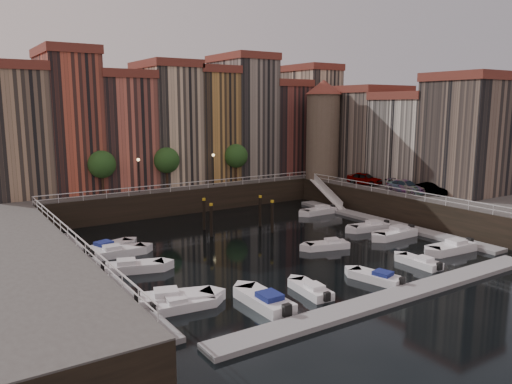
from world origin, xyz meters
TOP-DOWN VIEW (x-y plane):
  - ground at (0.00, 0.00)m, footprint 200.00×200.00m
  - quay_far at (0.00, 26.00)m, footprint 80.00×20.00m
  - quay_right at (28.00, -2.00)m, footprint 20.00×36.00m
  - dock_left at (-16.20, -1.00)m, footprint 2.00×28.00m
  - dock_right at (16.20, -1.00)m, footprint 2.00×28.00m
  - dock_near at (0.00, -17.00)m, footprint 30.00×2.00m
  - mountains at (1.72, 110.00)m, footprint 145.00×100.00m
  - far_terrace at (3.31, 23.50)m, footprint 48.70×10.30m
  - right_terrace at (26.50, 3.80)m, footprint 9.30×24.30m
  - corner_tower at (20.00, 14.50)m, footprint 5.20×5.20m
  - promenade_trees at (-1.33, 18.20)m, footprint 21.20×3.20m
  - street_lamps at (-1.00, 17.20)m, footprint 10.36×0.36m
  - railings at (0.00, 4.88)m, footprint 36.08×34.04m
  - gangway at (17.10, 10.00)m, footprint 2.78×8.32m
  - mooring_pilings at (0.42, 5.32)m, footprint 7.03×5.33m
  - boat_left_0 at (-13.35, -10.58)m, footprint 4.32×1.96m
  - boat_left_1 at (-13.48, -9.51)m, footprint 5.36×3.31m
  - boat_left_2 at (-13.50, -1.39)m, footprint 5.05×3.05m
  - boat_left_3 at (-13.16, 3.53)m, footprint 4.86×1.89m
  - boat_left_4 at (-13.42, 5.44)m, footprint 4.88×3.01m
  - boat_right_0 at (12.96, -12.13)m, footprint 5.27×2.21m
  - boat_right_1 at (12.65, -5.74)m, footprint 5.21×2.01m
  - boat_right_2 at (12.60, -2.22)m, footprint 4.83×2.40m
  - boat_right_4 at (13.40, 7.15)m, footprint 4.76×1.75m
  - boat_near_0 at (-8.55, -13.18)m, footprint 1.93×5.26m
  - boat_near_1 at (-4.52, -13.12)m, footprint 1.91×4.21m
  - boat_near_2 at (1.33, -13.92)m, footprint 2.51×4.45m
  - boat_near_3 at (7.18, -13.17)m, footprint 1.50×4.12m
  - car_a at (20.74, 6.85)m, footprint 3.07×4.94m
  - car_b at (21.95, -2.78)m, footprint 1.99×4.31m
  - car_c at (20.51, -0.14)m, footprint 2.33×5.08m
  - boat_extra_789 at (4.16, -5.05)m, footprint 4.41×2.61m

SIDE VIEW (x-z plane):
  - ground at x=0.00m, z-range 0.00..0.00m
  - dock_left at x=-16.20m, z-range 0.00..0.35m
  - dock_right at x=16.20m, z-range 0.00..0.35m
  - dock_near at x=0.00m, z-range 0.00..0.35m
  - boat_near_3 at x=7.18m, z-range -0.15..0.79m
  - boat_near_1 at x=-4.52m, z-range -0.16..0.80m
  - boat_left_0 at x=-13.35m, z-range -0.16..0.82m
  - boat_extra_789 at x=4.16m, z-range -0.16..0.83m
  - boat_near_2 at x=1.33m, z-range -0.16..0.83m
  - boat_right_2 at x=12.60m, z-range -0.18..0.91m
  - boat_right_4 at x=13.40m, z-range -0.18..0.92m
  - boat_left_4 at x=-13.42m, z-range -0.18..0.92m
  - boat_left_3 at x=-13.16m, z-range -0.18..0.93m
  - boat_left_2 at x=-13.50m, z-range -0.18..0.95m
  - boat_right_1 at x=12.65m, z-range -0.19..1.00m
  - boat_right_0 at x=12.96m, z-range -0.19..1.00m
  - boat_left_1 at x=-13.48m, z-range -0.20..1.01m
  - boat_near_0 at x=-8.55m, z-range -0.20..1.01m
  - quay_far at x=0.00m, z-range 0.00..3.00m
  - quay_right at x=28.00m, z-range 0.00..3.00m
  - mooring_pilings at x=0.42m, z-range -0.24..3.54m
  - gangway at x=17.10m, z-range 0.05..3.78m
  - car_b at x=21.95m, z-range 3.00..4.37m
  - car_c at x=20.51m, z-range 3.00..4.44m
  - car_a at x=20.74m, z-range 3.00..4.57m
  - railings at x=0.00m, z-range 3.53..4.05m
  - street_lamps at x=-1.00m, z-range 3.81..7.99m
  - promenade_trees at x=-1.33m, z-range 3.98..9.18m
  - mountains at x=1.72m, z-range -1.08..16.92m
  - right_terrace at x=26.50m, z-range 2.56..16.56m
  - corner_tower at x=20.00m, z-range 3.29..17.09m
  - far_terrace at x=3.31m, z-range 2.20..19.70m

